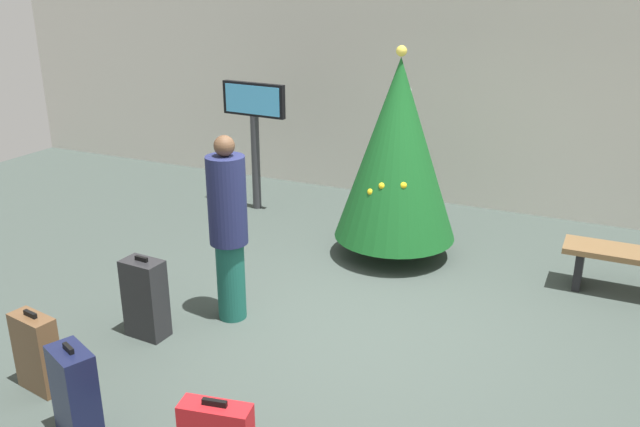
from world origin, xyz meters
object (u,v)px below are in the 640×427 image
at_px(waiting_bench, 638,263).
at_px(suitcase_3, 37,353).
at_px(holiday_tree, 397,150).
at_px(suitcase_0, 75,395).
at_px(flight_info_kiosk, 254,121).
at_px(suitcase_2, 145,299).
at_px(traveller_0, 228,226).

relative_size(waiting_bench, suitcase_3, 2.12).
relative_size(holiday_tree, suitcase_0, 3.23).
bearing_deg(waiting_bench, flight_info_kiosk, 171.79).
height_order(waiting_bench, suitcase_0, suitcase_0).
relative_size(flight_info_kiosk, suitcase_2, 2.26).
height_order(flight_info_kiosk, traveller_0, traveller_0).
bearing_deg(suitcase_0, traveller_0, 88.97).
bearing_deg(suitcase_2, traveller_0, 50.32).
bearing_deg(waiting_bench, holiday_tree, -178.92).
bearing_deg(suitcase_0, waiting_bench, 49.26).
xyz_separation_m(suitcase_0, suitcase_2, (-0.48, 1.35, 0.02)).
bearing_deg(flight_info_kiosk, suitcase_0, -74.27).
bearing_deg(waiting_bench, traveller_0, -148.53).
distance_m(holiday_tree, flight_info_kiosk, 2.43).
relative_size(flight_info_kiosk, suitcase_3, 2.58).
distance_m(waiting_bench, suitcase_0, 5.44).
distance_m(flight_info_kiosk, waiting_bench, 5.04).
xyz_separation_m(holiday_tree, suitcase_0, (-0.95, -4.07, -0.92)).
bearing_deg(suitcase_2, waiting_bench, 34.53).
height_order(holiday_tree, waiting_bench, holiday_tree).
distance_m(traveller_0, suitcase_3, 1.92).
bearing_deg(suitcase_3, waiting_bench, 41.67).
distance_m(holiday_tree, suitcase_2, 3.21).
height_order(flight_info_kiosk, waiting_bench, flight_info_kiosk).
height_order(traveller_0, suitcase_0, traveller_0).
distance_m(flight_info_kiosk, suitcase_3, 4.65).
xyz_separation_m(holiday_tree, waiting_bench, (2.60, 0.05, -0.92)).
bearing_deg(holiday_tree, flight_info_kiosk, 161.83).
bearing_deg(flight_info_kiosk, suitcase_3, -81.95).
xyz_separation_m(flight_info_kiosk, suitcase_3, (0.64, -4.51, -0.93)).
height_order(waiting_bench, suitcase_2, suitcase_2).
xyz_separation_m(flight_info_kiosk, waiting_bench, (4.91, -0.71, -0.90)).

